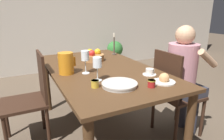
{
  "coord_description": "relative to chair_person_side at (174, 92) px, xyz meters",
  "views": [
    {
      "loc": [
        -0.78,
        -1.82,
        1.33
      ],
      "look_at": [
        0.0,
        -0.26,
        0.81
      ],
      "focal_mm": 32.0,
      "sensor_mm": 36.0,
      "label": 1
    }
  ],
  "objects": [
    {
      "name": "ground_plane",
      "position": [
        -0.68,
        0.36,
        -0.5
      ],
      "size": [
        20.0,
        20.0,
        0.0
      ],
      "primitive_type": "plane",
      "color": "brown"
    },
    {
      "name": "teacup_near_person",
      "position": [
        -0.37,
        -0.04,
        0.28
      ],
      "size": [
        0.12,
        0.12,
        0.06
      ],
      "color": "silver",
      "rests_on": "dining_table"
    },
    {
      "name": "wall_back",
      "position": [
        -0.68,
        3.05,
        0.8
      ],
      "size": [
        10.0,
        0.06,
        2.6
      ],
      "color": "beige",
      "rests_on": "ground_plane"
    },
    {
      "name": "person_seated",
      "position": [
        0.09,
        -0.02,
        0.21
      ],
      "size": [
        0.39,
        0.41,
        1.19
      ],
      "rotation": [
        0.0,
        0.0,
        -1.57
      ],
      "color": "#33333D",
      "rests_on": "ground_plane"
    },
    {
      "name": "wine_glass_juice",
      "position": [
        -0.86,
        0.03,
        0.41
      ],
      "size": [
        0.07,
        0.07,
        0.2
      ],
      "color": "white",
      "rests_on": "dining_table"
    },
    {
      "name": "jam_jar_red",
      "position": [
        -0.93,
        -0.11,
        0.29
      ],
      "size": [
        0.06,
        0.06,
        0.06
      ],
      "color": "gold",
      "rests_on": "dining_table"
    },
    {
      "name": "potted_plant",
      "position": [
        0.64,
        2.6,
        -0.11
      ],
      "size": [
        0.36,
        0.36,
        0.65
      ],
      "color": "#4C4742",
      "rests_on": "ground_plane"
    },
    {
      "name": "bread_plate",
      "position": [
        -0.38,
        -0.26,
        0.28
      ],
      "size": [
        0.18,
        0.18,
        0.08
      ],
      "color": "silver",
      "rests_on": "dining_table"
    },
    {
      "name": "fruit_bowl",
      "position": [
        -0.63,
        0.69,
        0.31
      ],
      "size": [
        0.24,
        0.24,
        0.14
      ],
      "color": "#9E6B3D",
      "rests_on": "dining_table"
    },
    {
      "name": "dining_table",
      "position": [
        -0.68,
        0.36,
        0.16
      ],
      "size": [
        0.99,
        1.76,
        0.76
      ],
      "color": "#472D19",
      "rests_on": "ground_plane"
    },
    {
      "name": "wine_glass_water",
      "position": [
        -0.88,
        0.26,
        0.42
      ],
      "size": [
        0.07,
        0.07,
        0.22
      ],
      "color": "white",
      "rests_on": "dining_table"
    },
    {
      "name": "chair_person_side",
      "position": [
        0.0,
        0.0,
        0.0
      ],
      "size": [
        0.42,
        0.42,
        0.94
      ],
      "rotation": [
        0.0,
        0.0,
        -1.57
      ],
      "color": "#331E14",
      "rests_on": "ground_plane"
    },
    {
      "name": "candlestick_tall",
      "position": [
        -0.26,
        0.88,
        0.37
      ],
      "size": [
        0.06,
        0.06,
        0.29
      ],
      "color": "#4C4238",
      "rests_on": "dining_table"
    },
    {
      "name": "jam_jar_amber",
      "position": [
        -0.54,
        -0.3,
        0.29
      ],
      "size": [
        0.06,
        0.06,
        0.06
      ],
      "color": "#A81E1E",
      "rests_on": "dining_table"
    },
    {
      "name": "red_pitcher",
      "position": [
        -1.04,
        0.33,
        0.36
      ],
      "size": [
        0.16,
        0.14,
        0.2
      ],
      "color": "orange",
      "rests_on": "dining_table"
    },
    {
      "name": "serving_tray",
      "position": [
        -0.75,
        -0.17,
        0.27
      ],
      "size": [
        0.28,
        0.28,
        0.03
      ],
      "color": "#B7B2A8",
      "rests_on": "dining_table"
    },
    {
      "name": "chair_opposite",
      "position": [
        -1.36,
        0.55,
        0.0
      ],
      "size": [
        0.42,
        0.42,
        0.94
      ],
      "rotation": [
        0.0,
        0.0,
        1.57
      ],
      "color": "#331E14",
      "rests_on": "ground_plane"
    }
  ]
}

